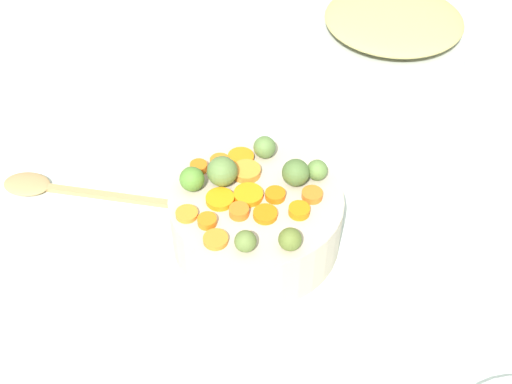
{
  "coord_description": "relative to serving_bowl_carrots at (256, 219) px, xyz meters",
  "views": [
    {
      "loc": [
        0.5,
        0.36,
        0.75
      ],
      "look_at": [
        0.03,
        -0.04,
        0.12
      ],
      "focal_mm": 46.51,
      "sensor_mm": 36.0,
      "label": 1
    }
  ],
  "objects": [
    {
      "name": "carrot_slice_9",
      "position": [
        -0.02,
        0.02,
        0.05
      ],
      "size": [
        0.03,
        0.03,
        0.01
      ],
      "primitive_type": "cylinder",
      "rotation": [
        0.0,
        0.0,
        4.57
      ],
      "color": "orange",
      "rests_on": "serving_bowl_carrots"
    },
    {
      "name": "carrot_slice_8",
      "position": [
        0.08,
        -0.02,
        0.05
      ],
      "size": [
        0.03,
        0.03,
        0.01
      ],
      "primitive_type": "cylinder",
      "rotation": [
        0.0,
        0.0,
        2.94
      ],
      "color": "orange",
      "rests_on": "serving_bowl_carrots"
    },
    {
      "name": "carrot_slice_7",
      "position": [
        -0.02,
        -0.08,
        0.05
      ],
      "size": [
        0.04,
        0.04,
        0.01
      ],
      "primitive_type": "cylinder",
      "rotation": [
        0.0,
        0.0,
        2.59
      ],
      "color": "orange",
      "rests_on": "serving_bowl_carrots"
    },
    {
      "name": "carrot_slice_3",
      "position": [
        0.02,
        0.03,
        0.05
      ],
      "size": [
        0.04,
        0.04,
        0.01
      ],
      "primitive_type": "cylinder",
      "rotation": [
        0.0,
        0.0,
        6.04
      ],
      "color": "orange",
      "rests_on": "serving_bowl_carrots"
    },
    {
      "name": "stuffing_mound",
      "position": [
        -0.44,
        -0.06,
        0.09
      ],
      "size": [
        0.23,
        0.23,
        0.03
      ],
      "primitive_type": "ellipsoid",
      "color": "tan",
      "rests_on": "metal_pot"
    },
    {
      "name": "carrot_slice_11",
      "position": [
        -0.01,
        0.06,
        0.05
      ],
      "size": [
        0.04,
        0.04,
        0.01
      ],
      "primitive_type": "cylinder",
      "rotation": [
        0.0,
        0.0,
        0.36
      ],
      "color": "orange",
      "rests_on": "serving_bowl_carrots"
    },
    {
      "name": "carrot_slice_0",
      "position": [
        -0.05,
        0.06,
        0.05
      ],
      "size": [
        0.04,
        0.04,
        0.01
      ],
      "primitive_type": "cylinder",
      "rotation": [
        0.0,
        0.0,
        5.27
      ],
      "color": "orange",
      "rests_on": "serving_bowl_carrots"
    },
    {
      "name": "carrot_slice_10",
      "position": [
        -0.03,
        -0.04,
        0.05
      ],
      "size": [
        0.05,
        0.05,
        0.01
      ],
      "primitive_type": "cylinder",
      "rotation": [
        0.0,
        0.0,
        4.57
      ],
      "color": "orange",
      "rests_on": "serving_bowl_carrots"
    },
    {
      "name": "wooden_spoon",
      "position": [
        0.13,
        -0.31,
        -0.04
      ],
      "size": [
        0.16,
        0.25,
        0.01
      ],
      "color": "tan",
      "rests_on": "tabletop"
    },
    {
      "name": "tabletop",
      "position": [
        -0.03,
        0.04,
        -0.05
      ],
      "size": [
        2.4,
        2.4,
        0.02
      ],
      "primitive_type": "cube",
      "color": "silver",
      "rests_on": "ground"
    },
    {
      "name": "carrot_slice_6",
      "position": [
        0.04,
        -0.03,
        0.05
      ],
      "size": [
        0.05,
        0.05,
        0.01
      ],
      "primitive_type": "cylinder",
      "rotation": [
        0.0,
        0.0,
        0.31
      ],
      "color": "orange",
      "rests_on": "serving_bowl_carrots"
    },
    {
      "name": "brussels_sprout_1",
      "position": [
        0.04,
        0.09,
        0.06
      ],
      "size": [
        0.03,
        0.03,
        0.03
      ],
      "primitive_type": "sphere",
      "color": "#5C6C2A",
      "rests_on": "serving_bowl_carrots"
    },
    {
      "name": "carrot_slice_4",
      "position": [
        0.09,
        0.01,
        0.05
      ],
      "size": [
        0.04,
        0.04,
        0.01
      ],
      "primitive_type": "cylinder",
      "rotation": [
        0.0,
        0.0,
        1.74
      ],
      "color": "orange",
      "rests_on": "serving_bowl_carrots"
    },
    {
      "name": "carrot_slice_5",
      "position": [
        0.01,
        -0.1,
        0.05
      ],
      "size": [
        0.03,
        0.03,
        0.01
      ],
      "primitive_type": "cylinder",
      "rotation": [
        0.0,
        0.0,
        1.45
      ],
      "color": "orange",
      "rests_on": "serving_bowl_carrots"
    },
    {
      "name": "carrot_slice_12",
      "position": [
        0.04,
        0.0,
        0.05
      ],
      "size": [
        0.03,
        0.03,
        0.01
      ],
      "primitive_type": "cylinder",
      "rotation": [
        0.0,
        0.0,
        0.37
      ],
      "color": "orange",
      "rests_on": "serving_bowl_carrots"
    },
    {
      "name": "carrot_slice_2",
      "position": [
        0.08,
        -0.05,
        0.05
      ],
      "size": [
        0.04,
        0.04,
        0.01
      ],
      "primitive_type": "cylinder",
      "rotation": [
        0.0,
        0.0,
        5.23
      ],
      "color": "orange",
      "rests_on": "serving_bowl_carrots"
    },
    {
      "name": "brussels_sprout_3",
      "position": [
        0.08,
        0.05,
        0.06
      ],
      "size": [
        0.03,
        0.03,
        0.03
      ],
      "primitive_type": "sphere",
      "color": "olive",
      "rests_on": "serving_bowl_carrots"
    },
    {
      "name": "metal_pot",
      "position": [
        -0.44,
        -0.06,
        0.02
      ],
      "size": [
        0.28,
        0.28,
        0.12
      ],
      "primitive_type": "cylinder",
      "color": "#B4BBB9",
      "rests_on": "tabletop"
    },
    {
      "name": "brussels_sprout_4",
      "position": [
        -0.07,
        -0.04,
        0.06
      ],
      "size": [
        0.03,
        0.03,
        0.03
      ],
      "primitive_type": "sphere",
      "color": "#5C7C3D",
      "rests_on": "serving_bowl_carrots"
    },
    {
      "name": "brussels_sprout_6",
      "position": [
        -0.08,
        0.04,
        0.06
      ],
      "size": [
        0.03,
        0.03,
        0.03
      ],
      "primitive_type": "sphere",
      "color": "#5E803C",
      "rests_on": "serving_bowl_carrots"
    },
    {
      "name": "brussels_sprout_2",
      "position": [
        0.01,
        -0.05,
        0.07
      ],
      "size": [
        0.04,
        0.04,
        0.04
      ],
      "primitive_type": "sphere",
      "color": "#5B7A3B",
      "rests_on": "serving_bowl_carrots"
    },
    {
      "name": "carrot_slice_1",
      "position": [
        -0.04,
        -0.06,
        0.05
      ],
      "size": [
        0.04,
        0.04,
        0.01
      ],
      "primitive_type": "cylinder",
      "rotation": [
        0.0,
        0.0,
        1.51
      ],
      "color": "orange",
      "rests_on": "serving_bowl_carrots"
    },
    {
      "name": "serving_bowl_carrots",
      "position": [
        0.0,
        0.0,
        0.0
      ],
      "size": [
        0.24,
        0.24,
        0.09
      ],
      "primitive_type": "cylinder",
      "color": "#BEAE96",
      "rests_on": "tabletop"
    },
    {
      "name": "brussels_sprout_5",
      "position": [
        -0.06,
        0.02,
        0.06
      ],
      "size": [
        0.04,
        0.04,
        0.04
      ],
      "primitive_type": "sphere",
      "color": "#4E6C33",
      "rests_on": "serving_bowl_carrots"
    },
    {
      "name": "brussels_sprout_0",
      "position": [
        0.04,
        -0.08,
        0.06
      ],
      "size": [
        0.03,
        0.03,
        0.03
      ],
      "primitive_type": "sphere",
      "color": "#52842E",
      "rests_on": "serving_bowl_carrots"
    },
    {
      "name": "carrot_slice_13",
      "position": [
        0.01,
        -0.01,
        0.05
      ],
      "size": [
        0.04,
        0.04,
        0.01
      ],
      "primitive_type": "cylinder",
      "rotation": [
        0.0,
        0.0,
        6.2
      ],
      "color": "orange",
      "rests_on": "serving_bowl_carrots"
    }
  ]
}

